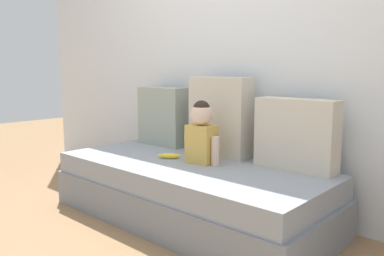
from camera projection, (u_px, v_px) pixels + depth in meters
name	position (u px, v px, depth m)	size (l,w,h in m)	color
ground_plane	(189.00, 219.00, 2.81)	(12.00, 12.00, 0.00)	#93704C
back_wall	(239.00, 46.00, 3.05)	(5.22, 0.10, 2.46)	silver
couch	(189.00, 191.00, 2.78)	(2.02, 0.89, 0.41)	gray
throw_pillow_left	(163.00, 116.00, 3.38)	(0.47, 0.16, 0.49)	#99A393
throw_pillow_center	(220.00, 117.00, 2.96)	(0.49, 0.16, 0.59)	beige
throw_pillow_right	(296.00, 134.00, 2.55)	(0.54, 0.16, 0.46)	beige
toddler	(201.00, 132.00, 2.73)	(0.31, 0.15, 0.44)	gold
banana	(169.00, 156.00, 2.88)	(0.17, 0.04, 0.04)	yellow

